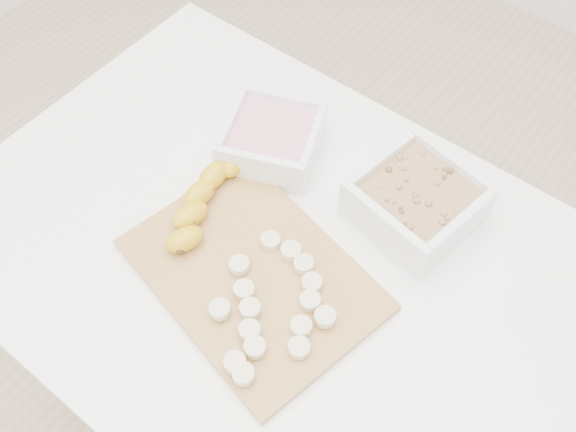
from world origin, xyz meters
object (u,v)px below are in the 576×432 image
Objects in this scene: bowl_yogurt at (272,139)px; bowl_granola at (416,201)px; banana at (205,200)px; cutting_board at (253,274)px; table at (277,281)px.

bowl_granola is (0.25, 0.03, 0.00)m from bowl_yogurt.
cutting_board is at bearing -20.41° from banana.
bowl_yogurt is 0.55× the size of cutting_board.
bowl_granola is 0.27m from cutting_board.
banana reaches higher than table.
bowl_granola reaches higher than banana.
table is at bearing 2.97° from banana.
bowl_yogurt is 0.16m from banana.
bowl_granola is 0.32m from banana.
table is 5.20× the size of bowl_granola.
banana is (-0.01, -0.16, -0.00)m from bowl_yogurt.
bowl_granola reaches higher than cutting_board.
table is at bearing -125.24° from bowl_granola.
banana is at bearing -143.33° from bowl_granola.
banana is at bearing -92.19° from bowl_yogurt.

